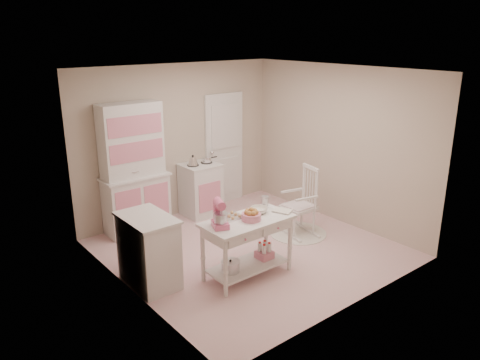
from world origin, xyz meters
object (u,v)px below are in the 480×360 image
Objects in this scene: hutch at (134,169)px; rocking_chair at (299,201)px; work_table at (247,248)px; stand_mixer at (220,214)px; stove at (201,189)px; bread_basket at (251,217)px; base_cabinet at (149,251)px.

hutch is 1.89× the size of rocking_chair.
stand_mixer is at bearing 177.27° from work_table.
stove is 1.82m from rocking_chair.
stove reaches higher than bread_basket.
rocking_chair reaches higher than stove.
hutch reaches higher than rocking_chair.
rocking_chair is (1.93, -1.71, -0.49)m from hutch.
bread_basket is at bearing -31.00° from base_cabinet.
hutch is 2.37m from work_table.
hutch is 2.26× the size of stove.
rocking_chair is 1.61m from bread_basket.
stove is 3.68× the size of bread_basket.
hutch is 1.73× the size of work_table.
bread_basket is (0.02, -0.05, 0.45)m from work_table.
stove is (1.20, -0.05, -0.58)m from hutch.
rocking_chair is at bearing -2.04° from base_cabinet.
stove is at bearing 83.24° from stand_mixer.
stove is 1.00× the size of base_cabinet.
stove is 0.77× the size of work_table.
hutch reaches higher than stove.
stove is 2.43m from base_cabinet.
base_cabinet reaches higher than work_table.
work_table is (-1.49, -0.53, -0.15)m from rocking_chair.
stand_mixer is at bearing -89.50° from hutch.
rocking_chair is at bearing 21.48° from bread_basket.
stand_mixer is (0.68, -0.60, 0.51)m from base_cabinet.
work_table is at bearing -29.52° from base_cabinet.
stand_mixer is at bearing 170.96° from bread_basket.
rocking_chair is (2.59, -0.09, 0.09)m from base_cabinet.
rocking_chair is (0.73, -1.66, 0.09)m from stove.
hutch is 1.33m from stove.
stand_mixer is (-0.42, 0.02, 0.57)m from work_table.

